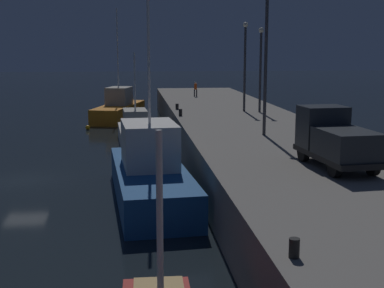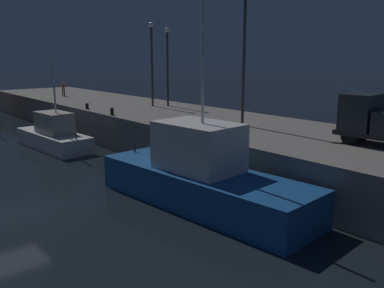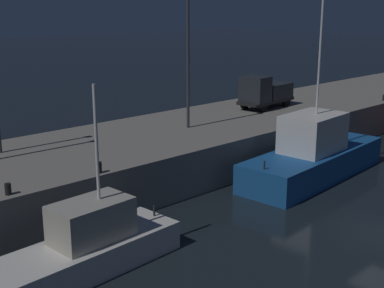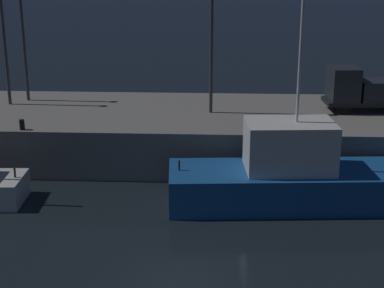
# 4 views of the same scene
# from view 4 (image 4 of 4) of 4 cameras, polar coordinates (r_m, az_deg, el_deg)

# --- Properties ---
(ground_plane) EXTENTS (320.00, 320.00, 0.00)m
(ground_plane) POSITION_cam_4_polar(r_m,az_deg,el_deg) (22.21, -1.26, -13.30)
(ground_plane) COLOR black
(pier_quay) EXTENTS (78.72, 10.01, 2.71)m
(pier_quay) POSITION_cam_4_polar(r_m,az_deg,el_deg) (35.69, 0.49, 1.13)
(pier_quay) COLOR gray
(pier_quay) RESTS_ON ground
(fishing_boat_blue) EXTENTS (12.31, 4.55, 11.08)m
(fishing_boat_blue) POSITION_cam_4_polar(r_m,az_deg,el_deg) (28.66, 9.77, -3.10)
(fishing_boat_blue) COLOR #195193
(fishing_boat_blue) RESTS_ON ground
(lamp_post_west) EXTENTS (0.44, 0.44, 7.51)m
(lamp_post_west) POSITION_cam_4_polar(r_m,az_deg,el_deg) (38.05, -17.86, 10.20)
(lamp_post_west) COLOR #38383D
(lamp_post_west) RESTS_ON pier_quay
(lamp_post_east) EXTENTS (0.44, 0.44, 7.04)m
(lamp_post_east) POSITION_cam_4_polar(r_m,az_deg,el_deg) (38.90, -16.11, 10.12)
(lamp_post_east) COLOR #38383D
(lamp_post_east) RESTS_ON pier_quay
(lamp_post_central) EXTENTS (0.44, 0.44, 8.98)m
(lamp_post_central) POSITION_cam_4_polar(r_m,az_deg,el_deg) (34.10, 1.92, 11.56)
(lamp_post_central) COLOR #38383D
(lamp_post_central) RESTS_ON pier_quay
(utility_truck) EXTENTS (5.24, 2.46, 2.64)m
(utility_truck) POSITION_cam_4_polar(r_m,az_deg,el_deg) (36.61, 16.46, 5.08)
(utility_truck) COLOR black
(utility_truck) RESTS_ON pier_quay
(bollard_west) EXTENTS (0.28, 0.28, 0.56)m
(bollard_west) POSITION_cam_4_polar(r_m,az_deg,el_deg) (32.56, -16.21, 1.82)
(bollard_west) COLOR black
(bollard_west) RESTS_ON pier_quay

